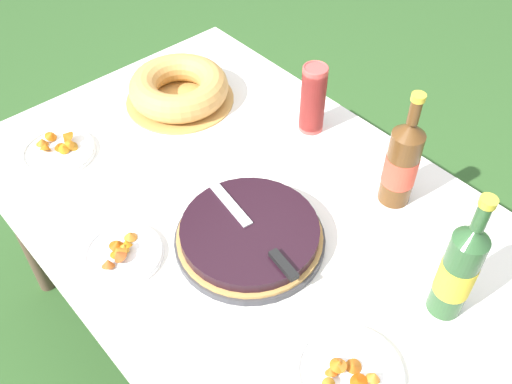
% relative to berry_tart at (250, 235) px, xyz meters
% --- Properties ---
extents(ground_plane, '(16.00, 16.00, 0.00)m').
position_rel_berry_tart_xyz_m(ground_plane, '(-0.10, 0.08, -0.75)').
color(ground_plane, '#335B28').
extents(garden_table, '(1.50, 0.97, 0.71)m').
position_rel_berry_tart_xyz_m(garden_table, '(-0.10, 0.08, -0.10)').
color(garden_table, brown).
rests_on(garden_table, ground_plane).
extents(tablecloth, '(1.51, 0.98, 0.10)m').
position_rel_berry_tart_xyz_m(tablecloth, '(-0.10, 0.08, -0.04)').
color(tablecloth, white).
rests_on(tablecloth, garden_table).
extents(berry_tart, '(0.37, 0.37, 0.06)m').
position_rel_berry_tart_xyz_m(berry_tart, '(0.00, 0.00, 0.00)').
color(berry_tart, '#38383D').
rests_on(berry_tart, tablecloth).
extents(serving_knife, '(0.37, 0.08, 0.01)m').
position_rel_berry_tart_xyz_m(serving_knife, '(0.03, -0.00, 0.04)').
color(serving_knife, silver).
rests_on(serving_knife, berry_tart).
extents(bundt_cake, '(0.34, 0.34, 0.09)m').
position_rel_berry_tart_xyz_m(bundt_cake, '(-0.58, 0.21, 0.02)').
color(bundt_cake, tan).
rests_on(bundt_cake, tablecloth).
extents(cup_stack, '(0.07, 0.07, 0.21)m').
position_rel_berry_tart_xyz_m(cup_stack, '(-0.21, 0.42, 0.08)').
color(cup_stack, '#E04C47').
rests_on(cup_stack, tablecloth).
extents(cider_bottle_green, '(0.08, 0.08, 0.35)m').
position_rel_berry_tart_xyz_m(cider_bottle_green, '(0.43, 0.20, 0.11)').
color(cider_bottle_green, '#2D562D').
rests_on(cider_bottle_green, tablecloth).
extents(cider_bottle_amber, '(0.08, 0.08, 0.34)m').
position_rel_berry_tart_xyz_m(cider_bottle_amber, '(0.14, 0.38, 0.10)').
color(cider_bottle_amber, brown).
rests_on(cider_bottle_amber, tablecloth).
extents(snack_plate_near, '(0.23, 0.23, 0.05)m').
position_rel_berry_tart_xyz_m(snack_plate_near, '(0.40, -0.08, -0.02)').
color(snack_plate_near, white).
rests_on(snack_plate_near, tablecloth).
extents(snack_plate_left, '(0.20, 0.20, 0.05)m').
position_rel_berry_tart_xyz_m(snack_plate_left, '(-0.17, -0.26, -0.02)').
color(snack_plate_left, white).
rests_on(snack_plate_left, tablecloth).
extents(snack_plate_right, '(0.21, 0.21, 0.06)m').
position_rel_berry_tart_xyz_m(snack_plate_right, '(-0.61, -0.19, -0.02)').
color(snack_plate_right, white).
rests_on(snack_plate_right, tablecloth).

